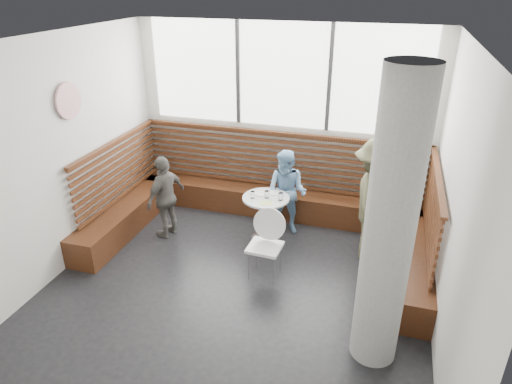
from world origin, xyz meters
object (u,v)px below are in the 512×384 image
(concrete_column, at_px, (390,228))
(adult_man, at_px, (375,200))
(cafe_chair, at_px, (266,238))
(child_left, at_px, (166,197))
(child_back, at_px, (287,192))
(cafe_table, at_px, (266,209))

(concrete_column, bearing_deg, adult_man, 95.54)
(cafe_chair, xyz_separation_m, adult_man, (1.35, 0.90, 0.35))
(child_left, bearing_deg, child_back, 126.19)
(adult_man, xyz_separation_m, child_back, (-1.37, 0.35, -0.23))
(adult_man, bearing_deg, cafe_table, 89.94)
(child_back, bearing_deg, concrete_column, -46.18)
(concrete_column, xyz_separation_m, child_back, (-1.56, 2.34, -0.91))
(cafe_chair, xyz_separation_m, child_back, (-0.01, 1.25, 0.12))
(concrete_column, xyz_separation_m, child_left, (-3.35, 1.66, -0.92))
(cafe_table, xyz_separation_m, child_left, (-1.55, -0.31, 0.14))
(cafe_table, distance_m, adult_man, 1.65)
(child_back, xyz_separation_m, child_left, (-1.79, -0.68, -0.02))
(cafe_table, bearing_deg, child_left, -168.80)
(concrete_column, height_order, adult_man, concrete_column)
(cafe_table, relative_size, child_back, 0.54)
(cafe_chair, height_order, child_left, child_left)
(cafe_table, bearing_deg, cafe_chair, -73.83)
(adult_man, bearing_deg, child_back, 74.91)
(cafe_table, xyz_separation_m, child_back, (0.24, 0.37, 0.16))
(cafe_chair, relative_size, child_left, 0.72)
(child_back, relative_size, child_left, 1.02)
(cafe_chair, xyz_separation_m, child_left, (-1.80, 0.57, 0.11))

